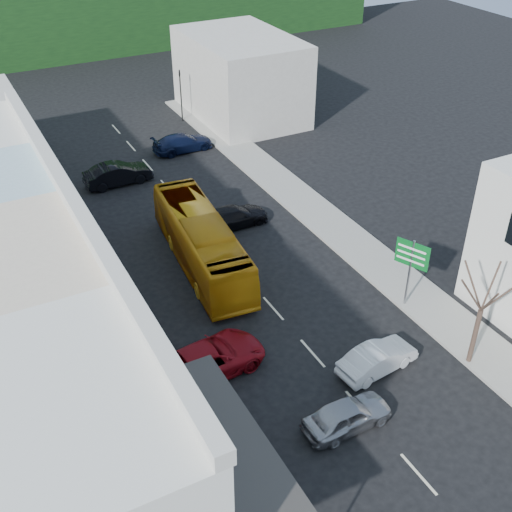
{
  "coord_description": "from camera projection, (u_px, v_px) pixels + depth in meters",
  "views": [
    {
      "loc": [
        -13.36,
        -19.59,
        21.36
      ],
      "look_at": [
        0.0,
        6.0,
        2.2
      ],
      "focal_mm": 45.0,
      "sensor_mm": 36.0,
      "label": 1
    }
  ],
  "objects": [
    {
      "name": "direction_sign",
      "position": [
        409.0,
        274.0,
        33.47
      ],
      "size": [
        1.62,
        2.01,
        4.12
      ],
      "primitive_type": null,
      "rotation": [
        0.0,
        0.0,
        0.43
      ],
      "color": "#075D1F",
      "rests_on": "ground"
    },
    {
      "name": "car_red",
      "position": [
        209.0,
        360.0,
        30.01
      ],
      "size": [
        4.77,
        2.35,
        1.4
      ],
      "primitive_type": "imported",
      "rotation": [
        0.0,
        0.0,
        1.67
      ],
      "color": "maroon",
      "rests_on": "ground"
    },
    {
      "name": "pedestrian_left",
      "position": [
        154.0,
        382.0,
        28.38
      ],
      "size": [
        0.57,
        0.7,
        1.7
      ],
      "primitive_type": "imported",
      "rotation": [
        0.0,
        0.0,
        1.89
      ],
      "color": "black",
      "rests_on": "sidewalk_left"
    },
    {
      "name": "car_black_near",
      "position": [
        234.0,
        216.0,
        41.23
      ],
      "size": [
        4.56,
        1.98,
        1.4
      ],
      "primitive_type": "imported",
      "rotation": [
        0.0,
        0.0,
        1.6
      ],
      "color": "black",
      "rests_on": "ground"
    },
    {
      "name": "traffic_signal",
      "position": [
        181.0,
        96.0,
        55.42
      ],
      "size": [
        0.87,
        1.11,
        4.54
      ],
      "primitive_type": null,
      "rotation": [
        0.0,
        0.0,
        2.91
      ],
      "color": "black",
      "rests_on": "ground"
    },
    {
      "name": "ground",
      "position": [
        313.0,
        353.0,
        31.43
      ],
      "size": [
        120.0,
        120.0,
        0.0
      ],
      "primitive_type": "plane",
      "color": "black",
      "rests_on": "ground"
    },
    {
      "name": "street_tree",
      "position": [
        481.0,
        310.0,
        29.1
      ],
      "size": [
        2.67,
        2.67,
        6.43
      ],
      "primitive_type": null,
      "rotation": [
        0.0,
        0.0,
        0.16
      ],
      "color": "#3B2A21",
      "rests_on": "ground"
    },
    {
      "name": "car_black_far",
      "position": [
        118.0,
        175.0,
        46.15
      ],
      "size": [
        4.44,
        1.9,
        1.4
      ],
      "primitive_type": "imported",
      "rotation": [
        0.0,
        0.0,
        1.59
      ],
      "color": "black",
      "rests_on": "ground"
    },
    {
      "name": "car_navy_far",
      "position": [
        183.0,
        143.0,
        50.97
      ],
      "size": [
        4.57,
        2.02,
        1.4
      ],
      "primitive_type": "imported",
      "rotation": [
        0.0,
        0.0,
        1.61
      ],
      "color": "black",
      "rests_on": "ground"
    },
    {
      "name": "car_silver",
      "position": [
        347.0,
        415.0,
        27.19
      ],
      "size": [
        4.44,
        1.9,
        1.4
      ],
      "primitive_type": "imported",
      "rotation": [
        0.0,
        0.0,
        1.59
      ],
      "color": "#A0A0A4",
      "rests_on": "ground"
    },
    {
      "name": "car_white",
      "position": [
        378.0,
        358.0,
        30.11
      ],
      "size": [
        4.59,
        2.33,
        1.4
      ],
      "primitive_type": "imported",
      "rotation": [
        0.0,
        0.0,
        1.69
      ],
      "color": "white",
      "rests_on": "ground"
    },
    {
      "name": "shopfront_row",
      "position": [
        14.0,
        306.0,
        28.1
      ],
      "size": [
        8.25,
        30.0,
        8.0
      ],
      "color": "silver",
      "rests_on": "ground"
    },
    {
      "name": "sidewalk_left",
      "position": [
        104.0,
        287.0,
        35.88
      ],
      "size": [
        3.0,
        52.0,
        0.15
      ],
      "primitive_type": "cube",
      "color": "gray",
      "rests_on": "ground"
    },
    {
      "name": "distant_block_right",
      "position": [
        240.0,
        77.0,
        55.9
      ],
      "size": [
        8.0,
        12.0,
        7.0
      ],
      "primitive_type": "cube",
      "color": "#B7B2A8",
      "rests_on": "ground"
    },
    {
      "name": "bus",
      "position": [
        202.0,
        242.0,
        37.03
      ],
      "size": [
        3.59,
        11.78,
        3.1
      ],
      "primitive_type": "imported",
      "rotation": [
        0.0,
        0.0,
        -0.1
      ],
      "color": "orange",
      "rests_on": "ground"
    },
    {
      "name": "sidewalk_right",
      "position": [
        330.0,
        224.0,
        41.67
      ],
      "size": [
        3.0,
        52.0,
        0.15
      ],
      "primitive_type": "cube",
      "color": "gray",
      "rests_on": "ground"
    }
  ]
}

